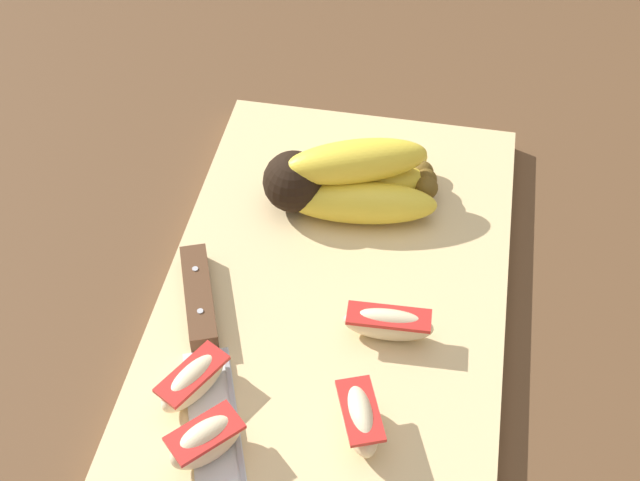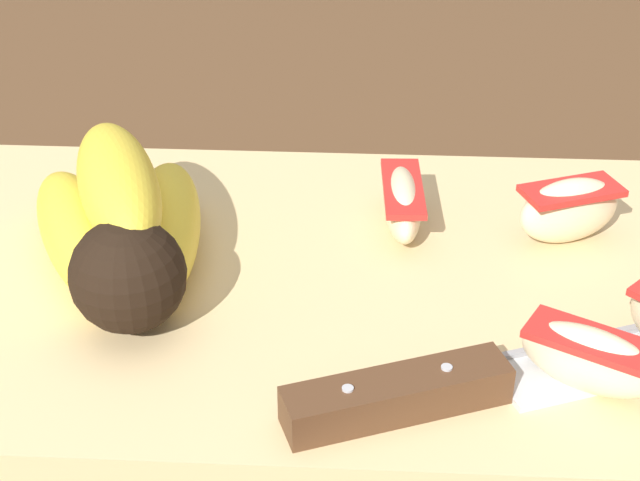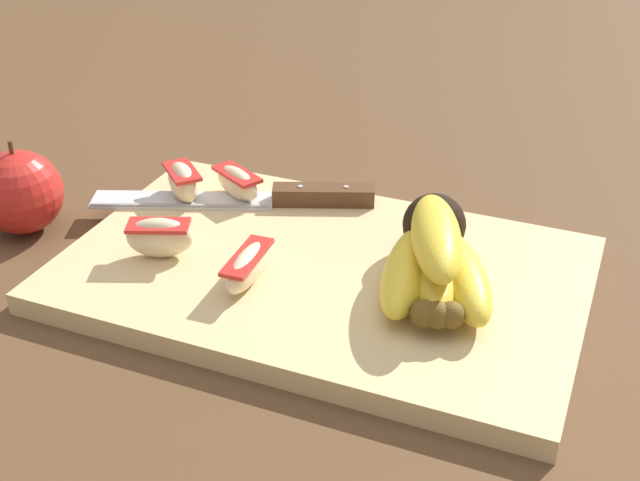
{
  "view_description": "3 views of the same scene",
  "coord_description": "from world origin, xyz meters",
  "px_view_note": "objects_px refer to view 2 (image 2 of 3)",
  "views": [
    {
      "loc": [
        -0.48,
        -0.07,
        0.59
      ],
      "look_at": [
        0.0,
        0.02,
        0.05
      ],
      "focal_mm": 49.05,
      "sensor_mm": 36.0,
      "label": 1
    },
    {
      "loc": [
        -0.04,
        0.43,
        0.3
      ],
      "look_at": [
        -0.02,
        0.01,
        0.05
      ],
      "focal_mm": 54.88,
      "sensor_mm": 36.0,
      "label": 2
    },
    {
      "loc": [
        0.22,
        -0.57,
        0.41
      ],
      "look_at": [
        -0.01,
        -0.01,
        0.05
      ],
      "focal_mm": 46.66,
      "sensor_mm": 36.0,
      "label": 3
    }
  ],
  "objects_px": {
    "chefs_knife": "(498,377)",
    "apple_wedge_near": "(569,209)",
    "apple_wedge_far": "(402,202)",
    "banana_bunch": "(121,230)",
    "apple_wedge_extra": "(590,358)"
  },
  "relations": [
    {
      "from": "apple_wedge_near",
      "to": "apple_wedge_extra",
      "type": "distance_m",
      "value": 0.13
    },
    {
      "from": "chefs_knife",
      "to": "apple_wedge_near",
      "type": "xyz_separation_m",
      "value": [
        -0.05,
        -0.13,
        0.01
      ]
    },
    {
      "from": "chefs_knife",
      "to": "apple_wedge_extra",
      "type": "relative_size",
      "value": 4.14
    },
    {
      "from": "apple_wedge_far",
      "to": "apple_wedge_extra",
      "type": "distance_m",
      "value": 0.16
    },
    {
      "from": "chefs_knife",
      "to": "apple_wedge_far",
      "type": "relative_size",
      "value": 3.75
    },
    {
      "from": "apple_wedge_near",
      "to": "apple_wedge_far",
      "type": "relative_size",
      "value": 0.88
    },
    {
      "from": "apple_wedge_far",
      "to": "apple_wedge_near",
      "type": "bearing_deg",
      "value": 174.42
    },
    {
      "from": "chefs_knife",
      "to": "apple_wedge_near",
      "type": "bearing_deg",
      "value": -111.15
    },
    {
      "from": "banana_bunch",
      "to": "apple_wedge_far",
      "type": "distance_m",
      "value": 0.16
    },
    {
      "from": "apple_wedge_near",
      "to": "apple_wedge_extra",
      "type": "bearing_deg",
      "value": 85.0
    },
    {
      "from": "banana_bunch",
      "to": "chefs_knife",
      "type": "bearing_deg",
      "value": 156.16
    },
    {
      "from": "banana_bunch",
      "to": "apple_wedge_far",
      "type": "xyz_separation_m",
      "value": [
        -0.14,
        -0.06,
        -0.01
      ]
    },
    {
      "from": "banana_bunch",
      "to": "chefs_knife",
      "type": "xyz_separation_m",
      "value": [
        -0.19,
        0.08,
        -0.02
      ]
    },
    {
      "from": "chefs_knife",
      "to": "apple_wedge_near",
      "type": "distance_m",
      "value": 0.14
    },
    {
      "from": "apple_wedge_far",
      "to": "apple_wedge_extra",
      "type": "bearing_deg",
      "value": 120.38
    }
  ]
}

